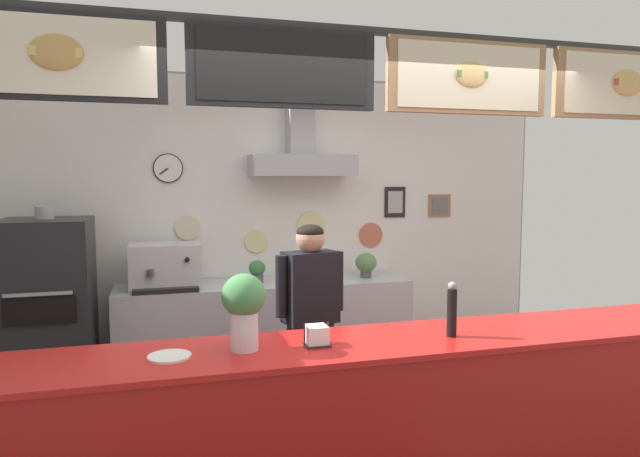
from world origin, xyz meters
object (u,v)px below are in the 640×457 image
espresso_machine (165,266)px  potted_thyme (366,264)px  basil_vase (244,308)px  pepper_grinder (452,309)px  condiment_plate (169,356)px  shop_worker (310,321)px  potted_oregano (257,270)px  napkin_holder (316,336)px  potted_sage (304,267)px  pizza_oven (49,316)px

espresso_machine → potted_thyme: (1.86, 0.01, -0.06)m
basil_vase → pepper_grinder: 1.10m
condiment_plate → shop_worker: bearing=49.9°
shop_worker → potted_thyme: bearing=-137.5°
pepper_grinder → potted_oregano: bearing=104.1°
espresso_machine → potted_thyme: espresso_machine is taller
espresso_machine → napkin_holder: espresso_machine is taller
condiment_plate → potted_sage: bearing=62.3°
potted_sage → condiment_plate: bearing=-117.7°
shop_worker → pepper_grinder: bearing=98.4°
espresso_machine → pepper_grinder: 2.83m
potted_sage → napkin_holder: size_ratio=1.81×
napkin_holder → espresso_machine: bearing=106.4°
pizza_oven → pepper_grinder: 3.21m
pizza_oven → espresso_machine: pizza_oven is taller
shop_worker → potted_sage: bearing=-114.0°
basil_vase → napkin_holder: bearing=-3.1°
espresso_machine → potted_sage: bearing=0.4°
potted_oregano → basil_vase: 2.47m
shop_worker → condiment_plate: bearing=38.0°
potted_oregano → basil_vase: (-0.47, -2.42, 0.22)m
potted_thyme → potted_oregano: size_ratio=1.17×
pizza_oven → espresso_machine: size_ratio=2.74×
condiment_plate → pepper_grinder: pepper_grinder is taller
espresso_machine → pizza_oven: bearing=-163.7°
napkin_holder → basil_vase: size_ratio=0.35×
pizza_oven → napkin_holder: (1.60, -2.13, 0.30)m
espresso_machine → basil_vase: 2.40m
espresso_machine → potted_thyme: size_ratio=2.52×
espresso_machine → napkin_holder: 2.49m
potted_thyme → condiment_plate: 3.05m
pepper_grinder → espresso_machine: bearing=120.5°
pizza_oven → potted_oregano: size_ratio=8.10×
espresso_machine → condiment_plate: bearing=-90.3°
shop_worker → potted_thyme: shop_worker is taller
condiment_plate → pepper_grinder: bearing=-1.6°
shop_worker → potted_sage: 1.26m
espresso_machine → basil_vase: size_ratio=1.58×
condiment_plate → potted_oregano: bearing=71.3°
potted_thyme → potted_oregano: 1.05m
potted_oregano → potted_thyme: bearing=-1.9°
pizza_oven → potted_oregano: 1.75m
shop_worker → pepper_grinder: 1.35m
potted_sage → napkin_holder: 2.46m
shop_worker → potted_sage: size_ratio=6.45×
potted_thyme → basil_vase: size_ratio=0.63×
pizza_oven → potted_thyme: pizza_oven is taller
espresso_machine → potted_oregano: size_ratio=2.95×
potted_thyme → napkin_holder: (-1.16, -2.40, 0.04)m
napkin_holder → basil_vase: bearing=176.9°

